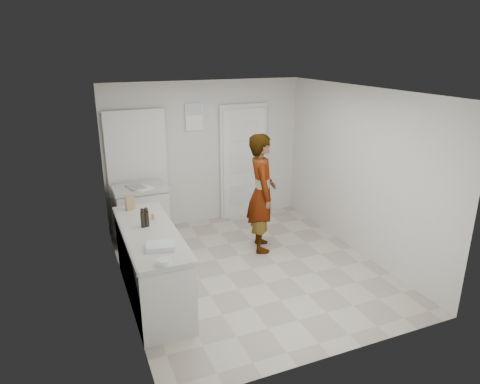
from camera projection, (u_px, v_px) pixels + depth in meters
name	position (u px, v px, depth m)	size (l,w,h in m)	color
ground	(252.00, 268.00, 6.14)	(4.00, 4.00, 0.00)	#A19787
room_shell	(197.00, 167.00, 7.46)	(4.00, 4.00, 4.00)	beige
main_counter	(152.00, 267.00, 5.30)	(0.64, 1.96, 0.93)	silver
side_counter	(142.00, 216.00, 6.91)	(0.84, 0.61, 0.93)	silver
person	(262.00, 193.00, 6.49)	(0.67, 0.44, 1.83)	silver
cake_mix_box	(130.00, 203.00, 5.76)	(0.12, 0.05, 0.20)	olive
spice_jar	(153.00, 216.00, 5.47)	(0.05, 0.05, 0.08)	tan
oil_cruet_a	(146.00, 217.00, 5.23)	(0.06, 0.06, 0.25)	black
oil_cruet_b	(143.00, 218.00, 5.20)	(0.05, 0.05, 0.25)	black
baking_dish	(161.00, 246.00, 4.68)	(0.35, 0.29, 0.05)	silver
egg_bowl	(164.00, 262.00, 4.34)	(0.14, 0.14, 0.06)	silver
papers	(140.00, 188.00, 6.68)	(0.28, 0.35, 0.01)	white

